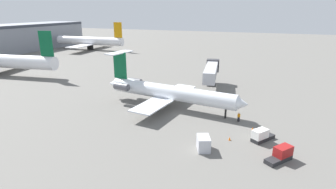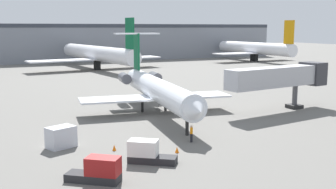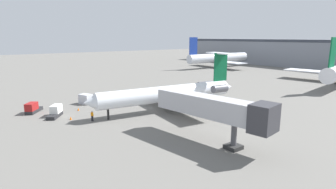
{
  "view_description": "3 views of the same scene",
  "coord_description": "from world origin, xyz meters",
  "px_view_note": "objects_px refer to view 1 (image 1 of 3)",
  "views": [
    {
      "loc": [
        -46.01,
        -16.16,
        18.74
      ],
      "look_at": [
        -0.16,
        1.27,
        3.24
      ],
      "focal_mm": 28.73,
      "sensor_mm": 36.0,
      "label": 1
    },
    {
      "loc": [
        -19.34,
        -47.06,
        11.1
      ],
      "look_at": [
        2.83,
        1.4,
        2.46
      ],
      "focal_mm": 44.22,
      "sensor_mm": 36.0,
      "label": 2
    },
    {
      "loc": [
        40.53,
        -28.03,
        13.35
      ],
      "look_at": [
        -0.03,
        2.42,
        2.68
      ],
      "focal_mm": 29.32,
      "sensor_mm": 36.0,
      "label": 3
    }
  ],
  "objects_px": {
    "cargo_container_uld": "(203,143)",
    "parked_airliner_centre": "(90,41)",
    "regional_jet": "(167,92)",
    "ground_crew_marshaller": "(239,117)",
    "baggage_tug_lead": "(261,136)",
    "baggage_tug_trailing": "(281,155)",
    "traffic_cone_near": "(253,129)",
    "traffic_cone_mid": "(230,139)",
    "jet_bridge": "(211,71)"
  },
  "relations": [
    {
      "from": "ground_crew_marshaller",
      "to": "traffic_cone_near",
      "type": "xyz_separation_m",
      "value": [
        -2.82,
        -2.59,
        -0.58
      ]
    },
    {
      "from": "ground_crew_marshaller",
      "to": "parked_airliner_centre",
      "type": "distance_m",
      "value": 102.22
    },
    {
      "from": "regional_jet",
      "to": "baggage_tug_trailing",
      "type": "height_order",
      "value": "regional_jet"
    },
    {
      "from": "baggage_tug_lead",
      "to": "traffic_cone_near",
      "type": "distance_m",
      "value": 3.77
    },
    {
      "from": "regional_jet",
      "to": "parked_airliner_centre",
      "type": "bearing_deg",
      "value": 45.64
    },
    {
      "from": "cargo_container_uld",
      "to": "traffic_cone_near",
      "type": "distance_m",
      "value": 10.96
    },
    {
      "from": "traffic_cone_near",
      "to": "traffic_cone_mid",
      "type": "relative_size",
      "value": 1.0
    },
    {
      "from": "jet_bridge",
      "to": "ground_crew_marshaller",
      "type": "bearing_deg",
      "value": -154.29
    },
    {
      "from": "regional_jet",
      "to": "traffic_cone_mid",
      "type": "bearing_deg",
      "value": -125.86
    },
    {
      "from": "regional_jet",
      "to": "parked_airliner_centre",
      "type": "height_order",
      "value": "parked_airliner_centre"
    },
    {
      "from": "regional_jet",
      "to": "jet_bridge",
      "type": "xyz_separation_m",
      "value": [
        16.34,
        -5.36,
        1.28
      ]
    },
    {
      "from": "cargo_container_uld",
      "to": "baggage_tug_trailing",
      "type": "bearing_deg",
      "value": -85.09
    },
    {
      "from": "cargo_container_uld",
      "to": "traffic_cone_mid",
      "type": "bearing_deg",
      "value": -35.67
    },
    {
      "from": "jet_bridge",
      "to": "parked_airliner_centre",
      "type": "xyz_separation_m",
      "value": [
        46.52,
        69.64,
        -0.32
      ]
    },
    {
      "from": "baggage_tug_lead",
      "to": "baggage_tug_trailing",
      "type": "distance_m",
      "value": 5.51
    },
    {
      "from": "traffic_cone_near",
      "to": "ground_crew_marshaller",
      "type": "bearing_deg",
      "value": 42.56
    },
    {
      "from": "baggage_tug_lead",
      "to": "jet_bridge",
      "type": "bearing_deg",
      "value": 27.57
    },
    {
      "from": "parked_airliner_centre",
      "to": "traffic_cone_mid",
      "type": "bearing_deg",
      "value": -132.99
    },
    {
      "from": "traffic_cone_near",
      "to": "parked_airliner_centre",
      "type": "distance_m",
      "value": 106.04
    },
    {
      "from": "traffic_cone_mid",
      "to": "baggage_tug_trailing",
      "type": "bearing_deg",
      "value": -115.45
    },
    {
      "from": "ground_crew_marshaller",
      "to": "parked_airliner_centre",
      "type": "height_order",
      "value": "parked_airliner_centre"
    },
    {
      "from": "parked_airliner_centre",
      "to": "baggage_tug_lead",
      "type": "bearing_deg",
      "value": -130.85
    },
    {
      "from": "cargo_container_uld",
      "to": "parked_airliner_centre",
      "type": "xyz_separation_m",
      "value": [
        77.18,
        75.24,
        3.24
      ]
    },
    {
      "from": "baggage_tug_trailing",
      "to": "parked_airliner_centre",
      "type": "bearing_deg",
      "value": 48.18
    },
    {
      "from": "ground_crew_marshaller",
      "to": "baggage_tug_lead",
      "type": "relative_size",
      "value": 0.42
    },
    {
      "from": "regional_jet",
      "to": "jet_bridge",
      "type": "distance_m",
      "value": 17.24
    },
    {
      "from": "traffic_cone_near",
      "to": "parked_airliner_centre",
      "type": "xyz_separation_m",
      "value": [
        68.04,
        81.24,
        3.96
      ]
    },
    {
      "from": "ground_crew_marshaller",
      "to": "baggage_tug_trailing",
      "type": "bearing_deg",
      "value": -149.04
    },
    {
      "from": "regional_jet",
      "to": "baggage_tug_lead",
      "type": "bearing_deg",
      "value": -115.11
    },
    {
      "from": "regional_jet",
      "to": "traffic_cone_near",
      "type": "distance_m",
      "value": 17.97
    },
    {
      "from": "regional_jet",
      "to": "traffic_cone_mid",
      "type": "distance_m",
      "value": 17.51
    },
    {
      "from": "traffic_cone_near",
      "to": "baggage_tug_lead",
      "type": "bearing_deg",
      "value": -157.35
    },
    {
      "from": "cargo_container_uld",
      "to": "regional_jet",
      "type": "bearing_deg",
      "value": 37.41
    },
    {
      "from": "regional_jet",
      "to": "cargo_container_uld",
      "type": "relative_size",
      "value": 10.35
    },
    {
      "from": "baggage_tug_lead",
      "to": "traffic_cone_near",
      "type": "xyz_separation_m",
      "value": [
        3.44,
        1.43,
        -0.56
      ]
    },
    {
      "from": "cargo_container_uld",
      "to": "baggage_tug_lead",
      "type": "bearing_deg",
      "value": -52.49
    },
    {
      "from": "regional_jet",
      "to": "traffic_cone_near",
      "type": "height_order",
      "value": "regional_jet"
    },
    {
      "from": "jet_bridge",
      "to": "cargo_container_uld",
      "type": "bearing_deg",
      "value": -169.65
    },
    {
      "from": "ground_crew_marshaller",
      "to": "traffic_cone_near",
      "type": "distance_m",
      "value": 3.87
    },
    {
      "from": "ground_crew_marshaller",
      "to": "cargo_container_uld",
      "type": "height_order",
      "value": "cargo_container_uld"
    },
    {
      "from": "regional_jet",
      "to": "ground_crew_marshaller",
      "type": "height_order",
      "value": "regional_jet"
    },
    {
      "from": "jet_bridge",
      "to": "parked_airliner_centre",
      "type": "relative_size",
      "value": 0.48
    },
    {
      "from": "baggage_tug_lead",
      "to": "traffic_cone_near",
      "type": "bearing_deg",
      "value": 22.65
    },
    {
      "from": "jet_bridge",
      "to": "ground_crew_marshaller",
      "type": "height_order",
      "value": "jet_bridge"
    },
    {
      "from": "ground_crew_marshaller",
      "to": "parked_airliner_centre",
      "type": "bearing_deg",
      "value": 50.33
    },
    {
      "from": "ground_crew_marshaller",
      "to": "traffic_cone_near",
      "type": "relative_size",
      "value": 3.07
    },
    {
      "from": "ground_crew_marshaller",
      "to": "baggage_tug_trailing",
      "type": "height_order",
      "value": "baggage_tug_trailing"
    },
    {
      "from": "ground_crew_marshaller",
      "to": "baggage_tug_lead",
      "type": "xyz_separation_m",
      "value": [
        -6.26,
        -4.03,
        -0.02
      ]
    },
    {
      "from": "cargo_container_uld",
      "to": "parked_airliner_centre",
      "type": "bearing_deg",
      "value": 44.27
    },
    {
      "from": "baggage_tug_trailing",
      "to": "cargo_container_uld",
      "type": "xyz_separation_m",
      "value": [
        -0.86,
        10.06,
        0.16
      ]
    }
  ]
}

